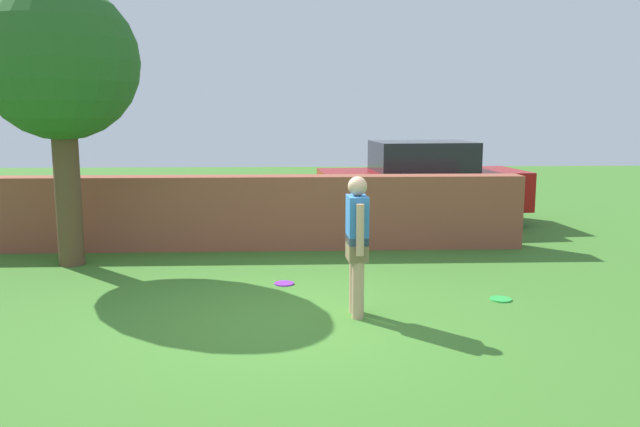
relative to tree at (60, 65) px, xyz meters
name	(u,v)px	position (x,y,z in m)	size (l,w,h in m)	color
ground_plane	(292,321)	(3.40, -2.83, -3.01)	(40.00, 40.00, 0.00)	#3D7528
brick_wall	(204,213)	(1.90, 1.05, -2.38)	(10.86, 0.50, 1.26)	brown
tree	(60,65)	(0.00, 0.00, 0.00)	(2.31, 2.31, 4.22)	brown
person	(357,239)	(4.15, -2.65, -2.11)	(0.24, 0.54, 1.62)	tan
car	(422,183)	(6.09, 3.37, -2.15)	(4.34, 2.22, 1.72)	#A51111
frisbee_green	(501,299)	(6.02, -2.12, -3.00)	(0.27, 0.27, 0.02)	green
frisbee_purple	(284,283)	(3.29, -1.27, -3.00)	(0.27, 0.27, 0.02)	purple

